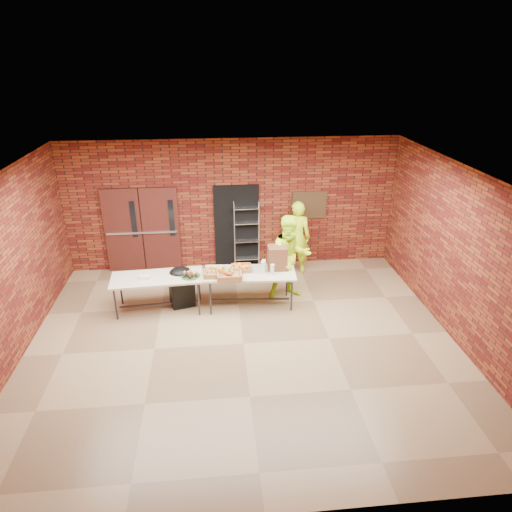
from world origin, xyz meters
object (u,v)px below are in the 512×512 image
(covered_grill, at_px, (182,286))
(volunteer_man, at_px, (290,257))
(wire_rack, at_px, (247,235))
(table_right, at_px, (250,275))
(table_left, at_px, (157,280))
(coffee_dispenser, at_px, (277,258))
(volunteer_woman, at_px, (297,237))

(covered_grill, height_order, volunteer_man, volunteer_man)
(wire_rack, distance_m, table_right, 1.90)
(table_right, bearing_deg, table_left, -176.40)
(wire_rack, relative_size, table_right, 0.88)
(wire_rack, distance_m, covered_grill, 2.36)
(volunteer_man, bearing_deg, covered_grill, 175.81)
(coffee_dispenser, distance_m, volunteer_man, 0.37)
(volunteer_man, bearing_deg, table_right, -169.09)
(wire_rack, bearing_deg, table_left, -137.33)
(table_left, bearing_deg, covered_grill, 15.00)
(wire_rack, height_order, coffee_dispenser, wire_rack)
(coffee_dispenser, xyz_separation_m, volunteer_man, (0.31, 0.18, -0.09))
(covered_grill, distance_m, volunteer_man, 2.41)
(wire_rack, relative_size, volunteer_man, 0.90)
(table_right, height_order, coffee_dispenser, coffee_dispenser)
(coffee_dispenser, distance_m, covered_grill, 2.13)
(coffee_dispenser, bearing_deg, volunteer_man, 30.53)
(table_right, xyz_separation_m, volunteer_man, (0.90, 0.31, 0.23))
(coffee_dispenser, height_order, volunteer_woman, volunteer_woman)
(volunteer_woman, bearing_deg, covered_grill, 39.93)
(wire_rack, relative_size, covered_grill, 1.92)
(table_right, height_order, volunteer_woman, volunteer_woman)
(volunteer_woman, bearing_deg, volunteer_man, 86.82)
(table_left, bearing_deg, table_right, -3.74)
(covered_grill, xyz_separation_m, volunteer_woman, (2.72, 1.36, 0.47))
(wire_rack, xyz_separation_m, volunteer_man, (0.82, -1.59, 0.09))
(coffee_dispenser, bearing_deg, table_left, -177.17)
(coffee_dispenser, relative_size, volunteer_man, 0.27)
(wire_rack, xyz_separation_m, table_right, (-0.09, -1.90, -0.14))
(table_right, relative_size, volunteer_man, 1.03)
(wire_rack, xyz_separation_m, coffee_dispenser, (0.51, -1.77, 0.19))
(covered_grill, distance_m, volunteer_woman, 3.07)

